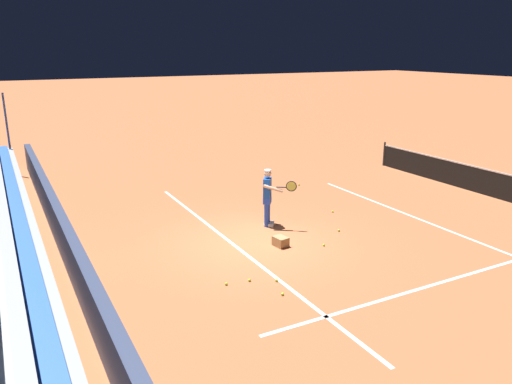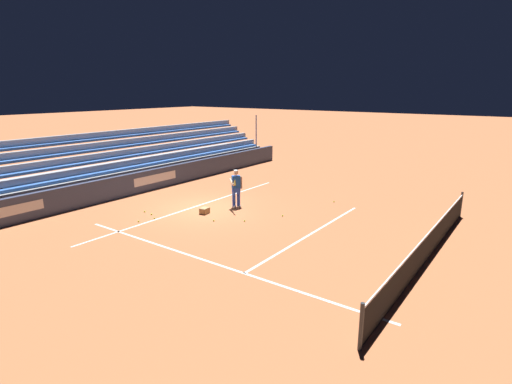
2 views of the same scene
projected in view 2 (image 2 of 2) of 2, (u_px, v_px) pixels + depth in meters
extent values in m
plane|color=#B7663D|center=(203.00, 208.00, 17.98)|extent=(160.00, 160.00, 0.00)
cube|color=white|center=(195.00, 207.00, 18.27)|extent=(12.00, 0.10, 0.01)
cube|color=white|center=(206.00, 261.00, 12.49)|extent=(0.10, 12.00, 0.01)
cube|color=white|center=(312.00, 233.00, 14.85)|extent=(8.22, 0.10, 0.01)
cube|color=#384260|center=(137.00, 183.00, 20.47)|extent=(24.71, 0.24, 1.10)
cube|color=silver|center=(156.00, 178.00, 21.26)|extent=(2.80, 0.01, 0.44)
cube|color=silver|center=(15.00, 210.00, 15.73)|extent=(2.20, 0.01, 0.40)
cube|color=#9EA3A8|center=(111.00, 178.00, 21.73)|extent=(23.47, 3.20, 1.10)
cube|color=blue|center=(124.00, 169.00, 20.89)|extent=(23.00, 0.40, 0.12)
cube|color=#9EA3A8|center=(121.00, 165.00, 21.01)|extent=(23.47, 0.24, 0.45)
cube|color=blue|center=(114.00, 159.00, 21.23)|extent=(23.00, 0.40, 0.12)
cube|color=#9EA3A8|center=(111.00, 156.00, 21.35)|extent=(23.47, 0.24, 0.45)
cube|color=blue|center=(104.00, 149.00, 21.57)|extent=(23.00, 0.40, 0.12)
cube|color=#9EA3A8|center=(101.00, 146.00, 21.69)|extent=(23.47, 0.24, 0.45)
cube|color=blue|center=(95.00, 140.00, 21.91)|extent=(23.00, 0.40, 0.12)
cube|color=#9EA3A8|center=(92.00, 137.00, 22.04)|extent=(23.47, 0.24, 0.45)
cylinder|color=#4C70B2|center=(256.00, 138.00, 29.51)|extent=(0.08, 0.08, 3.40)
cylinder|color=blue|center=(239.00, 197.00, 18.14)|extent=(0.15, 0.15, 0.88)
cylinder|color=blue|center=(234.00, 198.00, 18.08)|extent=(0.15, 0.15, 0.88)
cube|color=white|center=(239.00, 206.00, 18.19)|extent=(0.25, 0.29, 0.09)
cube|color=white|center=(234.00, 207.00, 18.12)|extent=(0.25, 0.29, 0.09)
cube|color=blue|center=(236.00, 190.00, 18.02)|extent=(0.40, 0.38, 0.20)
cube|color=#194CB2|center=(236.00, 182.00, 17.93)|extent=(0.41, 0.38, 0.58)
sphere|color=tan|center=(236.00, 173.00, 17.81)|extent=(0.21, 0.21, 0.21)
cylinder|color=white|center=(236.00, 171.00, 17.79)|extent=(0.20, 0.20, 0.05)
cylinder|color=tan|center=(241.00, 182.00, 18.01)|extent=(0.09, 0.09, 0.56)
cylinder|color=tan|center=(232.00, 182.00, 17.66)|extent=(0.41, 0.53, 0.24)
cylinder|color=black|center=(233.00, 182.00, 17.42)|extent=(0.20, 0.26, 0.03)
torus|color=black|center=(235.00, 183.00, 17.15)|extent=(0.20, 0.27, 0.31)
cylinder|color=#D6D14C|center=(235.00, 183.00, 17.15)|extent=(0.16, 0.22, 0.27)
cube|color=#A87F51|center=(205.00, 211.00, 17.21)|extent=(0.44, 0.36, 0.26)
sphere|color=#CCE533|center=(214.00, 221.00, 16.22)|extent=(0.07, 0.07, 0.07)
sphere|color=#CCE533|center=(154.00, 218.00, 16.50)|extent=(0.07, 0.07, 0.07)
sphere|color=#CCE533|center=(138.00, 221.00, 16.13)|extent=(0.07, 0.07, 0.07)
sphere|color=#CCE533|center=(245.00, 221.00, 16.19)|extent=(0.07, 0.07, 0.07)
sphere|color=#CCE533|center=(283.00, 216.00, 16.85)|extent=(0.07, 0.07, 0.07)
sphere|color=#CCE533|center=(151.00, 214.00, 17.04)|extent=(0.07, 0.07, 0.07)
sphere|color=#CCE533|center=(334.00, 202.00, 18.96)|extent=(0.07, 0.07, 0.07)
sphere|color=#CCE533|center=(145.00, 212.00, 17.41)|extent=(0.07, 0.07, 0.07)
cylinder|color=#33383D|center=(461.00, 204.00, 16.71)|extent=(0.09, 0.09, 1.07)
cylinder|color=#33383D|center=(361.00, 327.00, 8.09)|extent=(0.09, 0.09, 1.07)
cube|color=black|center=(428.00, 247.00, 12.42)|extent=(11.00, 0.02, 0.91)
cube|color=white|center=(430.00, 232.00, 12.30)|extent=(11.00, 0.04, 0.05)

